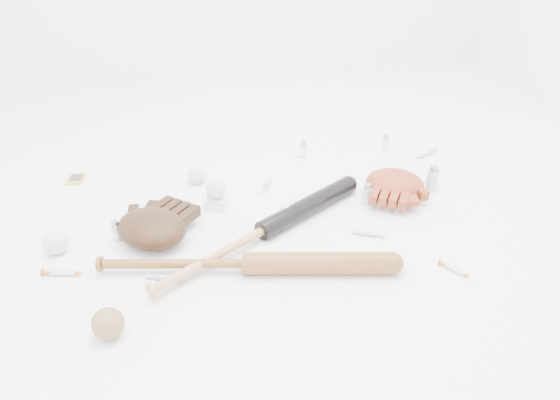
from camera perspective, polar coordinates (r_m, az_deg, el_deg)
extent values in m
plane|color=white|center=(1.85, -0.37, -2.22)|extent=(3.00, 3.00, 0.00)
cube|color=gold|center=(2.23, -20.55, 2.04)|extent=(0.07, 0.09, 0.00)
cube|color=white|center=(1.93, -6.68, -0.23)|extent=(0.09, 0.09, 0.04)
sphere|color=beige|center=(1.90, -6.78, 1.16)|extent=(0.07, 0.07, 0.07)
sphere|color=beige|center=(1.82, -22.42, -4.10)|extent=(0.08, 0.08, 0.08)
sphere|color=beige|center=(2.08, -8.73, 2.59)|extent=(0.07, 0.07, 0.07)
sphere|color=beige|center=(1.82, 0.81, -1.61)|extent=(0.07, 0.07, 0.07)
sphere|color=olive|center=(1.47, -17.55, -12.20)|extent=(0.08, 0.08, 0.08)
cylinder|color=#B3BDC5|center=(2.35, 11.00, 5.93)|extent=(0.03, 0.03, 0.07)
cylinder|color=#B3BDC5|center=(2.25, 2.46, 5.33)|extent=(0.03, 0.03, 0.07)
cylinder|color=#B3BDC5|center=(1.95, 9.08, 0.61)|extent=(0.03, 0.03, 0.08)
cylinder|color=#B3BDC5|center=(2.08, 15.63, 2.19)|extent=(0.04, 0.04, 0.10)
cylinder|color=#B3BDC5|center=(1.81, -16.76, -3.07)|extent=(0.03, 0.03, 0.07)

